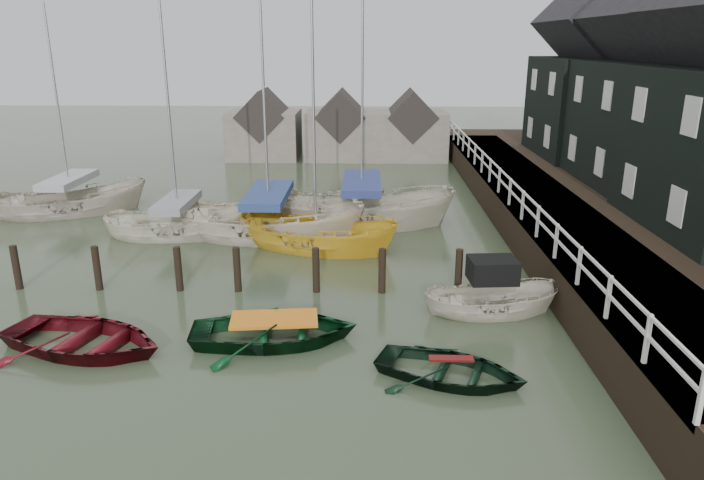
{
  "coord_description": "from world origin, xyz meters",
  "views": [
    {
      "loc": [
        2.75,
        -14.74,
        7.32
      ],
      "look_at": [
        2.27,
        3.84,
        1.4
      ],
      "focal_mm": 32.0,
      "sensor_mm": 36.0,
      "label": 1
    }
  ],
  "objects_px": {
    "sailboat_b": "(270,236)",
    "sailboat_e": "(73,212)",
    "motorboat": "(491,309)",
    "sailboat_c": "(316,247)",
    "rowboat_green": "(275,341)",
    "rowboat_red": "(85,350)",
    "rowboat_dkgreen": "(450,378)",
    "sailboat_a": "(180,234)",
    "sailboat_d": "(362,222)"
  },
  "relations": [
    {
      "from": "rowboat_red",
      "to": "sailboat_b",
      "type": "xyz_separation_m",
      "value": [
        3.17,
        9.43,
        0.06
      ]
    },
    {
      "from": "sailboat_b",
      "to": "sailboat_e",
      "type": "relative_size",
      "value": 1.18
    },
    {
      "from": "motorboat",
      "to": "sailboat_a",
      "type": "distance_m",
      "value": 12.99
    },
    {
      "from": "sailboat_a",
      "to": "sailboat_c",
      "type": "distance_m",
      "value": 5.65
    },
    {
      "from": "rowboat_green",
      "to": "sailboat_a",
      "type": "relative_size",
      "value": 0.37
    },
    {
      "from": "rowboat_red",
      "to": "rowboat_green",
      "type": "height_order",
      "value": "rowboat_red"
    },
    {
      "from": "rowboat_red",
      "to": "motorboat",
      "type": "bearing_deg",
      "value": -60.47
    },
    {
      "from": "rowboat_green",
      "to": "rowboat_dkgreen",
      "type": "distance_m",
      "value": 4.59
    },
    {
      "from": "rowboat_green",
      "to": "motorboat",
      "type": "relative_size",
      "value": 1.07
    },
    {
      "from": "sailboat_b",
      "to": "sailboat_e",
      "type": "xyz_separation_m",
      "value": [
        -9.34,
        3.41,
        0.0
      ]
    },
    {
      "from": "sailboat_d",
      "to": "rowboat_green",
      "type": "bearing_deg",
      "value": 171.9
    },
    {
      "from": "rowboat_red",
      "to": "sailboat_a",
      "type": "distance_m",
      "value": 9.58
    },
    {
      "from": "rowboat_green",
      "to": "sailboat_c",
      "type": "bearing_deg",
      "value": -9.31
    },
    {
      "from": "rowboat_dkgreen",
      "to": "sailboat_d",
      "type": "xyz_separation_m",
      "value": [
        -2.15,
        12.57,
        0.06
      ]
    },
    {
      "from": "sailboat_e",
      "to": "motorboat",
      "type": "bearing_deg",
      "value": -145.61
    },
    {
      "from": "sailboat_b",
      "to": "sailboat_c",
      "type": "height_order",
      "value": "sailboat_b"
    },
    {
      "from": "rowboat_dkgreen",
      "to": "motorboat",
      "type": "height_order",
      "value": "motorboat"
    },
    {
      "from": "rowboat_red",
      "to": "rowboat_green",
      "type": "relative_size",
      "value": 1.01
    },
    {
      "from": "sailboat_a",
      "to": "sailboat_d",
      "type": "distance_m",
      "value": 7.38
    },
    {
      "from": "rowboat_dkgreen",
      "to": "sailboat_d",
      "type": "relative_size",
      "value": 0.29
    },
    {
      "from": "rowboat_red",
      "to": "rowboat_green",
      "type": "xyz_separation_m",
      "value": [
        4.65,
        0.59,
        0.0
      ]
    },
    {
      "from": "sailboat_c",
      "to": "motorboat",
      "type": "bearing_deg",
      "value": -115.4
    },
    {
      "from": "rowboat_dkgreen",
      "to": "sailboat_a",
      "type": "relative_size",
      "value": 0.3
    },
    {
      "from": "motorboat",
      "to": "sailboat_b",
      "type": "relative_size",
      "value": 0.33
    },
    {
      "from": "rowboat_green",
      "to": "rowboat_dkgreen",
      "type": "height_order",
      "value": "rowboat_green"
    },
    {
      "from": "sailboat_b",
      "to": "sailboat_c",
      "type": "distance_m",
      "value": 2.25
    },
    {
      "from": "rowboat_red",
      "to": "sailboat_a",
      "type": "height_order",
      "value": "sailboat_a"
    },
    {
      "from": "sailboat_c",
      "to": "sailboat_d",
      "type": "relative_size",
      "value": 0.92
    },
    {
      "from": "motorboat",
      "to": "sailboat_c",
      "type": "bearing_deg",
      "value": 38.55
    },
    {
      "from": "sailboat_a",
      "to": "rowboat_green",
      "type": "bearing_deg",
      "value": -154.88
    },
    {
      "from": "rowboat_dkgreen",
      "to": "rowboat_green",
      "type": "bearing_deg",
      "value": 88.63
    },
    {
      "from": "rowboat_green",
      "to": "rowboat_dkgreen",
      "type": "xyz_separation_m",
      "value": [
        4.24,
        -1.74,
        0.0
      ]
    },
    {
      "from": "sailboat_b",
      "to": "sailboat_e",
      "type": "distance_m",
      "value": 9.94
    },
    {
      "from": "rowboat_green",
      "to": "sailboat_b",
      "type": "bearing_deg",
      "value": 3.38
    },
    {
      "from": "sailboat_c",
      "to": "sailboat_e",
      "type": "height_order",
      "value": "sailboat_c"
    },
    {
      "from": "motorboat",
      "to": "sailboat_a",
      "type": "xyz_separation_m",
      "value": [
        -10.89,
        7.08,
        -0.05
      ]
    },
    {
      "from": "sailboat_d",
      "to": "rowboat_red",
      "type": "bearing_deg",
      "value": 152.28
    },
    {
      "from": "motorboat",
      "to": "rowboat_dkgreen",
      "type": "bearing_deg",
      "value": 151.69
    },
    {
      "from": "rowboat_green",
      "to": "sailboat_a",
      "type": "xyz_separation_m",
      "value": [
        -5.06,
        8.98,
        0.07
      ]
    },
    {
      "from": "rowboat_red",
      "to": "rowboat_green",
      "type": "bearing_deg",
      "value": -66.56
    },
    {
      "from": "rowboat_green",
      "to": "sailboat_b",
      "type": "relative_size",
      "value": 0.35
    },
    {
      "from": "rowboat_green",
      "to": "sailboat_b",
      "type": "xyz_separation_m",
      "value": [
        -1.48,
        8.84,
        0.06
      ]
    },
    {
      "from": "sailboat_b",
      "to": "sailboat_e",
      "type": "height_order",
      "value": "sailboat_b"
    },
    {
      "from": "rowboat_green",
      "to": "rowboat_dkgreen",
      "type": "relative_size",
      "value": 1.23
    },
    {
      "from": "sailboat_c",
      "to": "sailboat_d",
      "type": "height_order",
      "value": "sailboat_d"
    },
    {
      "from": "sailboat_c",
      "to": "rowboat_green",
      "type": "bearing_deg",
      "value": -161.82
    },
    {
      "from": "motorboat",
      "to": "sailboat_c",
      "type": "distance_m",
      "value": 7.89
    },
    {
      "from": "rowboat_dkgreen",
      "to": "sailboat_b",
      "type": "relative_size",
      "value": 0.29
    },
    {
      "from": "rowboat_dkgreen",
      "to": "sailboat_a",
      "type": "bearing_deg",
      "value": 61.93
    },
    {
      "from": "rowboat_red",
      "to": "sailboat_c",
      "type": "height_order",
      "value": "sailboat_c"
    }
  ]
}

